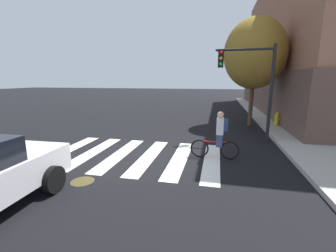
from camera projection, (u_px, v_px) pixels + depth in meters
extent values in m
plane|color=black|center=(134.00, 155.00, 8.28)|extent=(120.00, 120.00, 0.00)
cube|color=silver|center=(68.00, 150.00, 8.87)|extent=(0.55, 3.85, 0.01)
cube|color=silver|center=(93.00, 152.00, 8.63)|extent=(0.55, 3.85, 0.01)
cube|color=silver|center=(120.00, 154.00, 8.39)|extent=(0.55, 3.85, 0.01)
cube|color=silver|center=(149.00, 156.00, 8.15)|extent=(0.55, 3.85, 0.01)
cube|color=silver|center=(179.00, 159.00, 7.91)|extent=(0.55, 3.85, 0.01)
cube|color=silver|center=(212.00, 161.00, 7.67)|extent=(0.55, 3.85, 0.01)
cylinder|color=#473D1E|center=(82.00, 181.00, 6.16)|extent=(0.64, 0.64, 0.01)
cylinder|color=black|center=(53.00, 179.00, 5.50)|extent=(0.26, 0.69, 0.68)
torus|color=black|center=(230.00, 150.00, 7.79)|extent=(0.66, 0.07, 0.66)
torus|color=black|center=(199.00, 148.00, 8.03)|extent=(0.66, 0.07, 0.66)
cylinder|color=red|center=(215.00, 142.00, 7.85)|extent=(0.89, 0.07, 0.05)
cylinder|color=red|center=(219.00, 140.00, 7.80)|extent=(0.04, 0.04, 0.45)
cube|color=#384772|center=(219.00, 139.00, 7.79)|extent=(0.21, 0.28, 0.56)
cube|color=silver|center=(220.00, 126.00, 7.70)|extent=(0.25, 0.36, 0.56)
sphere|color=tan|center=(221.00, 115.00, 7.61)|extent=(0.22, 0.22, 0.22)
cube|color=navy|center=(225.00, 125.00, 7.64)|extent=(0.17, 0.28, 0.40)
cylinder|color=black|center=(271.00, 95.00, 9.56)|extent=(0.14, 0.14, 4.20)
cylinder|color=black|center=(245.00, 49.00, 9.42)|extent=(2.40, 0.10, 0.10)
cube|color=black|center=(221.00, 59.00, 9.70)|extent=(0.24, 0.20, 0.76)
sphere|color=red|center=(221.00, 52.00, 9.54)|extent=(0.14, 0.14, 0.14)
sphere|color=gold|center=(221.00, 58.00, 9.59)|extent=(0.14, 0.14, 0.14)
sphere|color=green|center=(221.00, 64.00, 9.64)|extent=(0.14, 0.14, 0.14)
cylinder|color=gold|center=(277.00, 120.00, 12.88)|extent=(0.22, 0.22, 0.65)
sphere|color=gold|center=(277.00, 114.00, 12.81)|extent=(0.18, 0.18, 0.18)
cylinder|color=gold|center=(280.00, 119.00, 12.84)|extent=(0.12, 0.09, 0.09)
cylinder|color=#4C3823|center=(251.00, 102.00, 13.41)|extent=(0.24, 0.24, 2.82)
ellipsoid|color=olive|center=(255.00, 54.00, 12.84)|extent=(3.50, 3.50, 4.03)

